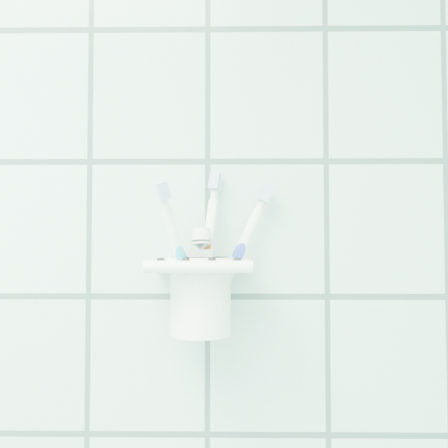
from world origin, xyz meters
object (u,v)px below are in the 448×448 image
(holder_bracket, at_px, (201,267))
(toothbrush_pink, at_px, (200,253))
(cup, at_px, (201,293))
(toothpaste_tube, at_px, (203,271))
(toothbrush_orange, at_px, (206,247))
(toothbrush_blue, at_px, (196,246))

(holder_bracket, height_order, toothbrush_pink, toothbrush_pink)
(cup, distance_m, toothpaste_tube, 0.03)
(toothbrush_orange, bearing_deg, cup, -105.75)
(toothbrush_pink, height_order, toothpaste_tube, toothbrush_pink)
(toothpaste_tube, bearing_deg, toothbrush_orange, 104.23)
(holder_bracket, xyz_separation_m, toothbrush_pink, (-0.00, -0.01, 0.02))
(holder_bracket, xyz_separation_m, toothpaste_tube, (0.00, -0.01, -0.00))
(cup, height_order, toothbrush_blue, toothbrush_blue)
(toothbrush_blue, bearing_deg, cup, 54.91)
(toothbrush_pink, distance_m, toothbrush_orange, 0.03)
(toothbrush_orange, bearing_deg, holder_bracket, -101.03)
(cup, bearing_deg, holder_bracket, -86.62)
(toothbrush_pink, bearing_deg, holder_bracket, 59.25)
(toothpaste_tube, bearing_deg, toothbrush_pink, 151.01)
(holder_bracket, relative_size, toothbrush_pink, 0.68)
(toothbrush_pink, relative_size, toothpaste_tube, 1.44)
(toothbrush_blue, distance_m, toothpaste_tube, 0.03)
(holder_bracket, bearing_deg, toothbrush_orange, 74.53)
(cup, distance_m, toothbrush_blue, 0.06)
(cup, xyz_separation_m, toothbrush_blue, (-0.01, -0.00, 0.06))
(toothbrush_blue, xyz_separation_m, toothpaste_tube, (0.01, -0.01, -0.03))
(toothbrush_blue, xyz_separation_m, toothbrush_orange, (0.01, 0.02, -0.00))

